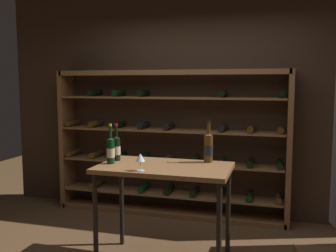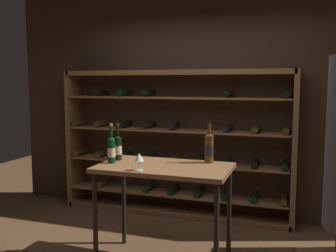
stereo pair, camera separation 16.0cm
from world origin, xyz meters
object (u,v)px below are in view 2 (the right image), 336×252
Objects in this scene: wine_bottle_green_slim at (209,148)px; wine_glass_stemmed_right at (139,158)px; tasting_table at (164,176)px; wine_bottle_gold_foil at (118,147)px; wine_bottle_amber_reserve at (111,149)px; wine_rack at (175,145)px.

wine_bottle_green_slim is 2.63× the size of wine_glass_stemmed_right.
tasting_table is at bearing -144.19° from wine_bottle_green_slim.
wine_bottle_amber_reserve reaches higher than wine_bottle_gold_foil.
wine_bottle_green_slim is at bearing 19.81° from wine_bottle_amber_reserve.
wine_glass_stemmed_right is at bearing -118.03° from tasting_table.
wine_bottle_green_slim reaches higher than wine_glass_stemmed_right.
wine_rack is at bearing 81.16° from wine_bottle_gold_foil.
wine_rack is 7.97× the size of wine_bottle_amber_reserve.
wine_bottle_green_slim is 0.88m from wine_bottle_gold_foil.
wine_bottle_green_slim is 0.70m from wine_glass_stemmed_right.
wine_rack is 1.57m from wine_glass_stemmed_right.
wine_bottle_green_slim reaches higher than wine_bottle_amber_reserve.
wine_bottle_green_slim is at bearing -57.32° from wine_rack.
wine_bottle_amber_reserve is at bearing -160.19° from wine_bottle_green_slim.
wine_rack reaches higher than wine_glass_stemmed_right.
wine_rack is 1.35m from tasting_table.
tasting_table is at bearing -76.23° from wine_rack.
wine_bottle_green_slim reaches higher than tasting_table.
wine_bottle_gold_foil is 0.15m from wine_bottle_amber_reserve.
wine_bottle_gold_foil is at bearing 93.66° from wine_bottle_amber_reserve.
wine_rack is at bearing 122.68° from wine_bottle_green_slim.
tasting_table is 0.56m from wine_bottle_gold_foil.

